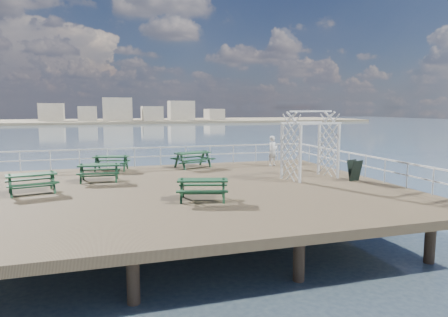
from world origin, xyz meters
The scene contains 11 objects.
ground centered at (0.00, 0.00, -0.15)m, with size 18.00×14.00×0.30m, color brown.
sea_backdrop centered at (12.54, 134.07, -0.51)m, with size 300.00×300.00×9.20m.
railing centered at (-0.07, 2.57, 0.87)m, with size 17.77×13.76×1.10m.
picnic_table_a centered at (-5.88, 0.74, 0.56)m, with size 2.11×1.85×0.88m.
picnic_table_b centered at (-2.78, 5.80, 0.56)m, with size 2.09×1.84×0.88m.
picnic_table_c centered at (1.63, 5.62, 0.62)m, with size 2.41×2.16×0.97m.
picnic_table_d centered at (-3.37, 2.65, 0.56)m, with size 1.92×1.60×0.88m.
picnic_table_e centered at (0.24, -2.36, 0.56)m, with size 2.11×1.87×0.87m.
trellis_arbor centered at (6.18, 0.58, 1.42)m, with size 2.83×1.94×3.20m.
sandwich_board centered at (7.80, -0.63, 0.47)m, with size 0.68×0.57×0.97m.
person centered at (6.15, 4.85, 0.86)m, with size 0.63×0.41×1.73m, color white.
Camera 1 is at (-3.14, -16.11, 3.33)m, focal length 32.00 mm.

